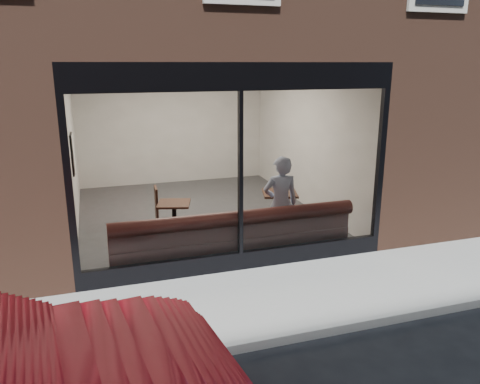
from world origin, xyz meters
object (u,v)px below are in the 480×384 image
object	(u,v)px
cafe_table_left	(174,204)
person	(280,204)
cafe_table_right	(280,193)
cafe_chair_left	(147,224)
banquette	(233,247)

from	to	relation	value
cafe_table_left	person	bearing A→B (deg)	-28.25
cafe_table_right	cafe_chair_left	size ratio (longest dim) A/B	1.73
cafe_table_left	cafe_table_right	size ratio (longest dim) A/B	0.87
banquette	person	xyz separation A→B (m)	(0.92, 0.19, 0.62)
person	cafe_chair_left	distance (m)	2.62
person	cafe_chair_left	world-z (taller)	person
banquette	cafe_chair_left	size ratio (longest dim) A/B	10.65
person	cafe_table_left	size ratio (longest dim) A/B	2.96
cafe_chair_left	banquette	bearing A→B (deg)	131.15
banquette	person	size ratio (longest dim) A/B	2.38
cafe_table_left	cafe_chair_left	size ratio (longest dim) A/B	1.51
cafe_table_left	cafe_chair_left	bearing A→B (deg)	133.14
banquette	cafe_table_right	world-z (taller)	cafe_table_right
cafe_table_right	cafe_chair_left	world-z (taller)	cafe_table_right
person	banquette	bearing A→B (deg)	17.39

